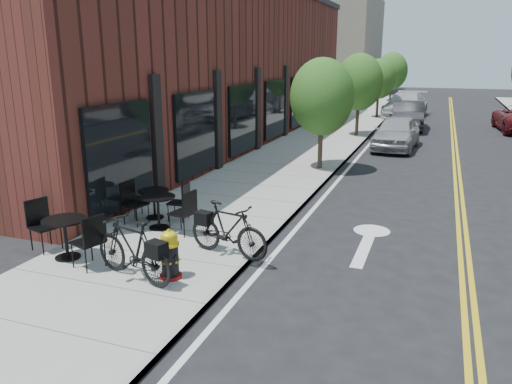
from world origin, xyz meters
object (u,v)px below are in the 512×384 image
at_px(bistro_set_b, 158,207).
at_px(parked_car_b, 408,115).
at_px(bistro_set_a, 65,233).
at_px(parked_car_a, 396,133).
at_px(bicycle_left, 132,249).
at_px(bistro_set_c, 154,200).
at_px(fire_hydrant, 170,255).
at_px(bicycle_right, 228,230).
at_px(parked_car_c, 405,105).

relative_size(bistro_set_b, parked_car_b, 0.41).
height_order(bistro_set_b, parked_car_b, parked_car_b).
bearing_deg(bistro_set_a, parked_car_a, 88.66).
distance_m(bicycle_left, bistro_set_b, 2.70).
bearing_deg(bistro_set_c, fire_hydrant, -59.01).
xyz_separation_m(bicycle_left, bistro_set_c, (-1.49, 3.15, -0.11)).
height_order(bicycle_left, parked_car_b, parked_car_b).
relative_size(bicycle_right, bistro_set_a, 0.91).
xyz_separation_m(bistro_set_b, parked_car_a, (4.13, 12.98, 0.09)).
bearing_deg(parked_car_b, bistro_set_b, -105.87).
bearing_deg(bistro_set_b, bistro_set_a, -100.47).
bearing_deg(bicycle_right, fire_hydrant, 168.36).
height_order(bicycle_left, bistro_set_c, bicycle_left).
distance_m(bicycle_right, parked_car_a, 14.06).
distance_m(bistro_set_b, parked_car_a, 13.63).
height_order(parked_car_a, parked_car_b, parked_car_b).
xyz_separation_m(fire_hydrant, parked_car_c, (2.06, 27.29, 0.27)).
bearing_deg(parked_car_c, bistro_set_c, -93.95).
relative_size(bicycle_left, parked_car_c, 0.33).
height_order(bicycle_right, bistro_set_c, bicycle_right).
height_order(parked_car_a, parked_car_c, parked_car_c).
bearing_deg(fire_hydrant, bicycle_right, 81.07).
bearing_deg(bicycle_right, bicycle_left, 155.75).
xyz_separation_m(bistro_set_b, parked_car_b, (4.17, 19.45, 0.15)).
bearing_deg(bistro_set_a, bicycle_left, 5.11).
relative_size(bistro_set_b, parked_car_c, 0.33).
bearing_deg(bistro_set_b, bistro_set_c, 137.50).
bearing_deg(bicycle_left, parked_car_a, -175.22).
bearing_deg(parked_car_b, parked_car_c, 91.68).
relative_size(fire_hydrant, bistro_set_c, 0.53).
xyz_separation_m(fire_hydrant, bicycle_left, (-0.59, -0.27, 0.14)).
xyz_separation_m(bicycle_right, parked_car_a, (1.99, 13.92, 0.05)).
relative_size(bicycle_left, parked_car_b, 0.41).
distance_m(parked_car_a, parked_car_c, 12.08).
bearing_deg(fire_hydrant, bistro_set_b, 139.94).
height_order(bistro_set_a, parked_car_c, parked_car_c).
distance_m(bicycle_right, bistro_set_b, 2.34).
height_order(bicycle_right, parked_car_a, parked_car_a).
bearing_deg(bicycle_right, parked_car_b, 6.37).
bearing_deg(fire_hydrant, bistro_set_a, -167.39).
relative_size(parked_car_a, parked_car_c, 0.74).
xyz_separation_m(bicycle_right, bistro_set_a, (-2.93, -1.21, -0.02)).
relative_size(bistro_set_c, parked_car_b, 0.37).
xyz_separation_m(bistro_set_a, bistro_set_b, (0.78, 2.15, -0.02)).
height_order(fire_hydrant, bistro_set_a, bistro_set_a).
distance_m(bistro_set_a, parked_car_a, 15.91).
bearing_deg(bicycle_left, parked_car_b, -171.99).
height_order(bicycle_left, bicycle_right, bicycle_left).
height_order(bicycle_right, parked_car_b, parked_car_b).
bearing_deg(parked_car_b, bistro_set_a, -106.68).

